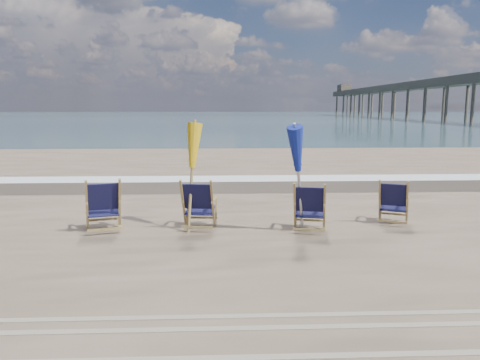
{
  "coord_description": "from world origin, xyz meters",
  "views": [
    {
      "loc": [
        -0.4,
        -7.24,
        2.37
      ],
      "look_at": [
        0.0,
        2.2,
        0.9
      ],
      "focal_mm": 35.0,
      "sensor_mm": 36.0,
      "label": 1
    }
  ],
  "objects_px": {
    "beach_chair_1": "(213,205)",
    "beach_chair_3": "(407,203)",
    "umbrella_blue": "(300,150)",
    "beach_chair_0": "(120,205)",
    "umbrella_yellow": "(191,151)",
    "beach_chair_2": "(324,208)",
    "fishing_pier": "(440,94)"
  },
  "relations": [
    {
      "from": "umbrella_blue",
      "to": "umbrella_yellow",
      "type": "bearing_deg",
      "value": 170.98
    },
    {
      "from": "beach_chair_0",
      "to": "fishing_pier",
      "type": "relative_size",
      "value": 0.01
    },
    {
      "from": "beach_chair_3",
      "to": "umbrella_blue",
      "type": "relative_size",
      "value": 0.45
    },
    {
      "from": "beach_chair_3",
      "to": "beach_chair_2",
      "type": "bearing_deg",
      "value": 39.68
    },
    {
      "from": "beach_chair_1",
      "to": "beach_chair_3",
      "type": "bearing_deg",
      "value": -169.37
    },
    {
      "from": "beach_chair_1",
      "to": "umbrella_blue",
      "type": "relative_size",
      "value": 0.48
    },
    {
      "from": "beach_chair_1",
      "to": "fishing_pier",
      "type": "xyz_separation_m",
      "value": [
        38.55,
        72.44,
        4.14
      ]
    },
    {
      "from": "beach_chair_0",
      "to": "umbrella_blue",
      "type": "relative_size",
      "value": 0.5
    },
    {
      "from": "beach_chair_2",
      "to": "umbrella_yellow",
      "type": "distance_m",
      "value": 2.74
    },
    {
      "from": "beach_chair_0",
      "to": "umbrella_yellow",
      "type": "height_order",
      "value": "umbrella_yellow"
    },
    {
      "from": "umbrella_blue",
      "to": "fishing_pier",
      "type": "relative_size",
      "value": 0.02
    },
    {
      "from": "beach_chair_3",
      "to": "fishing_pier",
      "type": "height_order",
      "value": "fishing_pier"
    },
    {
      "from": "beach_chair_3",
      "to": "umbrella_blue",
      "type": "distance_m",
      "value": 2.57
    },
    {
      "from": "umbrella_blue",
      "to": "fishing_pier",
      "type": "height_order",
      "value": "fishing_pier"
    },
    {
      "from": "umbrella_yellow",
      "to": "umbrella_blue",
      "type": "xyz_separation_m",
      "value": [
        2.02,
        -0.32,
        0.05
      ]
    },
    {
      "from": "beach_chair_2",
      "to": "beach_chair_1",
      "type": "bearing_deg",
      "value": 5.33
    },
    {
      "from": "umbrella_yellow",
      "to": "umbrella_blue",
      "type": "distance_m",
      "value": 2.05
    },
    {
      "from": "beach_chair_3",
      "to": "beach_chair_1",
      "type": "bearing_deg",
      "value": 27.11
    },
    {
      "from": "umbrella_blue",
      "to": "beach_chair_0",
      "type": "bearing_deg",
      "value": 174.84
    },
    {
      "from": "beach_chair_1",
      "to": "beach_chair_3",
      "type": "height_order",
      "value": "beach_chair_1"
    },
    {
      "from": "beach_chair_0",
      "to": "fishing_pier",
      "type": "height_order",
      "value": "fishing_pier"
    },
    {
      "from": "beach_chair_1",
      "to": "umbrella_yellow",
      "type": "xyz_separation_m",
      "value": [
        -0.4,
        0.04,
        1.04
      ]
    },
    {
      "from": "beach_chair_0",
      "to": "beach_chair_2",
      "type": "bearing_deg",
      "value": 158.67
    },
    {
      "from": "beach_chair_1",
      "to": "beach_chair_3",
      "type": "xyz_separation_m",
      "value": [
        3.88,
        0.21,
        -0.04
      ]
    },
    {
      "from": "beach_chair_0",
      "to": "beach_chair_1",
      "type": "distance_m",
      "value": 1.77
    },
    {
      "from": "umbrella_yellow",
      "to": "fishing_pier",
      "type": "distance_m",
      "value": 82.27
    },
    {
      "from": "fishing_pier",
      "to": "beach_chair_2",
      "type": "bearing_deg",
      "value": -116.62
    },
    {
      "from": "beach_chair_1",
      "to": "umbrella_blue",
      "type": "height_order",
      "value": "umbrella_blue"
    },
    {
      "from": "beach_chair_1",
      "to": "beach_chair_2",
      "type": "relative_size",
      "value": 1.04
    },
    {
      "from": "beach_chair_2",
      "to": "umbrella_blue",
      "type": "xyz_separation_m",
      "value": [
        -0.48,
        0.01,
        1.1
      ]
    },
    {
      "from": "fishing_pier",
      "to": "umbrella_yellow",
      "type": "bearing_deg",
      "value": -118.29
    },
    {
      "from": "beach_chair_1",
      "to": "umbrella_blue",
      "type": "bearing_deg",
      "value": 177.86
    }
  ]
}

